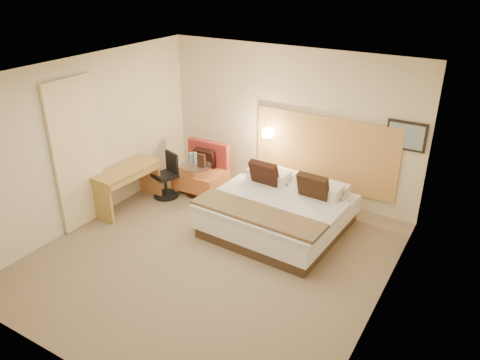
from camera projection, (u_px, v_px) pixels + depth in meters
The scene contains 20 objects.
floor at pixel (213, 256), 6.97m from camera, with size 4.80×5.00×0.02m, color #7A6952.
ceiling at pixel (207, 74), 5.80m from camera, with size 4.80×5.00×0.02m, color white.
wall_back at pixel (289, 123), 8.33m from camera, with size 4.80×0.02×2.70m, color beige.
wall_front at pixel (62, 268), 4.44m from camera, with size 4.80×0.02×2.70m, color beige.
wall_left at pixel (86, 142), 7.50m from camera, with size 0.02×5.00×2.70m, color beige.
wall_right at pixel (387, 219), 5.27m from camera, with size 0.02×5.00×2.70m, color beige.
headboard_panel at pixel (324, 152), 8.14m from camera, with size 2.60×0.04×1.30m, color tan.
art_frame at pixel (406, 136), 7.30m from camera, with size 0.62×0.03×0.47m, color black.
art_canvas at pixel (406, 136), 7.29m from camera, with size 0.54×0.01×0.39m, color #778FA5.
lamp_arm at pixel (269, 132), 8.51m from camera, with size 0.02×0.02×0.12m, color silver.
lamp_shade at pixel (268, 133), 8.46m from camera, with size 0.15×0.15×0.15m, color #FFEDC6.
curtain at pixel (77, 155), 7.34m from camera, with size 0.06×0.90×2.42m, color beige.
bottle_a at pixel (191, 158), 8.46m from camera, with size 0.07×0.07×0.22m, color #79A2BC.
bottle_b at pixel (195, 158), 8.47m from camera, with size 0.07×0.07×0.22m, color #8AC2D5.
menu_folder at pixel (201, 161), 8.34m from camera, with size 0.15×0.06×0.25m, color black.
bed at pixel (279, 211), 7.53m from camera, with size 2.13×2.09×1.00m.
lounge_chair at pixel (203, 172), 8.81m from camera, with size 0.89×0.79×0.90m.
side_table at pixel (197, 179), 8.57m from camera, with size 0.63×0.63×0.62m.
desk at pixel (126, 176), 8.06m from camera, with size 0.63×1.26×0.77m.
desk_chair at pixel (167, 179), 8.59m from camera, with size 0.59×0.59×0.83m.
Camera 1 is at (3.32, -4.77, 4.01)m, focal length 35.00 mm.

